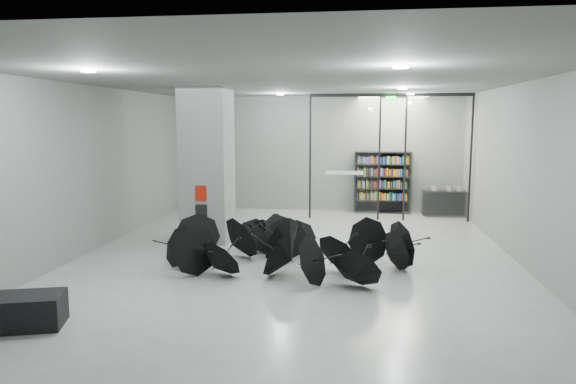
# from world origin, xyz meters

# --- Properties ---
(room) EXTENTS (14.00, 14.02, 4.01)m
(room) POSITION_xyz_m (0.00, 0.00, 2.84)
(room) COLOR gray
(room) RESTS_ON ground
(column) EXTENTS (1.20, 1.20, 4.00)m
(column) POSITION_xyz_m (-2.50, 2.00, 2.00)
(column) COLOR slate
(column) RESTS_ON ground
(fire_cabinet) EXTENTS (0.28, 0.04, 0.38)m
(fire_cabinet) POSITION_xyz_m (-2.50, 1.38, 1.35)
(fire_cabinet) COLOR #A50A07
(fire_cabinet) RESTS_ON column
(info_panel) EXTENTS (0.30, 0.03, 0.42)m
(info_panel) POSITION_xyz_m (-2.50, 1.38, 0.85)
(info_panel) COLOR black
(info_panel) RESTS_ON column
(exit_sign) EXTENTS (0.30, 0.06, 0.15)m
(exit_sign) POSITION_xyz_m (2.40, 5.30, 3.82)
(exit_sign) COLOR #0CE533
(exit_sign) RESTS_ON room
(glass_partition) EXTENTS (5.06, 0.08, 4.00)m
(glass_partition) POSITION_xyz_m (2.39, 5.50, 2.18)
(glass_partition) COLOR silver
(glass_partition) RESTS_ON ground
(bench) EXTENTS (1.71, 1.10, 0.51)m
(bench) POSITION_xyz_m (-3.89, -4.14, 0.25)
(bench) COLOR black
(bench) RESTS_ON ground
(bookshelf) EXTENTS (1.93, 0.45, 2.11)m
(bookshelf) POSITION_xyz_m (2.29, 6.75, 1.05)
(bookshelf) COLOR black
(bookshelf) RESTS_ON ground
(shop_counter) EXTENTS (1.45, 0.66, 0.85)m
(shop_counter) POSITION_xyz_m (4.34, 6.41, 0.42)
(shop_counter) COLOR black
(shop_counter) RESTS_ON ground
(umbrella_cluster) EXTENTS (5.75, 4.24, 1.33)m
(umbrella_cluster) POSITION_xyz_m (-0.30, -0.17, 0.30)
(umbrella_cluster) COLOR black
(umbrella_cluster) RESTS_ON ground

